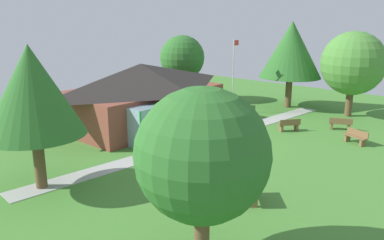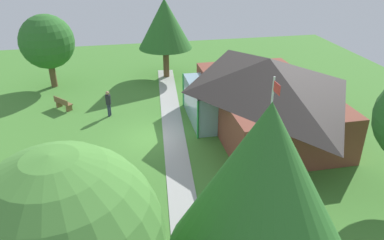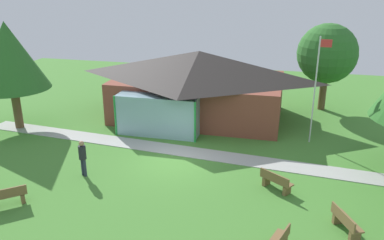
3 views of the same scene
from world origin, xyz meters
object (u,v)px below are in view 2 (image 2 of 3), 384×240
pavilion (264,92)px  bench_front_left (63,104)px  flagpole (268,139)px  bench_front_right (24,204)px  tree_lawn_corner (47,42)px  visitor_strolling_lawn (108,102)px  bench_lawn_far_right (63,237)px  tree_west_hedge (165,24)px  tree_east_hedge (264,184)px  bench_mid_right (127,188)px

pavilion → bench_front_left: 13.46m
flagpole → bench_front_left: flagpole is taller
bench_front_right → tree_lawn_corner: 15.65m
bench_front_left → visitor_strolling_lawn: bearing=19.6°
bench_lawn_far_right → bench_front_left: bearing=-109.0°
flagpole → tree_west_hedge: bearing=-173.7°
tree_lawn_corner → tree_east_hedge: bearing=21.9°
flagpole → visitor_strolling_lawn: 12.48m
bench_mid_right → tree_west_hedge: (-15.60, 3.93, 4.01)m
bench_front_left → tree_lawn_corner: bearing=152.9°
bench_mid_right → tree_west_hedge: bearing=-159.5°
tree_lawn_corner → visitor_strolling_lawn: bearing=33.9°
bench_front_right → tree_east_hedge: 11.03m
bench_lawn_far_right → tree_west_hedge: size_ratio=0.24×
visitor_strolling_lawn → tree_lawn_corner: (-6.36, -4.28, 2.53)m
bench_front_left → bench_mid_right: same height
bench_lawn_far_right → tree_east_hedge: bearing=121.9°
bench_front_left → bench_mid_right: 11.13m
bench_front_right → tree_lawn_corner: bearing=111.7°
bench_lawn_far_right → visitor_strolling_lawn: bearing=-123.6°
bench_front_left → tree_lawn_corner: tree_lawn_corner is taller
tree_lawn_corner → tree_east_hedge: 23.29m
pavilion → bench_mid_right: pavilion is taller
bench_lawn_far_right → tree_lawn_corner: (-17.66, -2.59, 3.15)m
bench_front_left → tree_east_hedge: (16.95, 7.48, 4.42)m
tree_east_hedge → tree_lawn_corner: bearing=-158.1°
bench_front_left → bench_lawn_far_right: size_ratio=0.92×
bench_front_left → tree_west_hedge: 10.19m
flagpole → visitor_strolling_lawn: size_ratio=3.37×
bench_mid_right → tree_east_hedge: bearing=63.6°
flagpole → visitor_strolling_lawn: bearing=-147.3°
bench_lawn_far_right → tree_east_hedge: 8.48m
flagpole → bench_mid_right: size_ratio=3.95×
bench_front_right → visitor_strolling_lawn: 9.65m
bench_front_right → tree_east_hedge: bearing=-19.5°
pavilion → bench_lawn_far_right: size_ratio=7.46×
tree_east_hedge → visitor_strolling_lawn: bearing=-164.0°
bench_front_left → flagpole: bearing=-2.5°
pavilion → tree_west_hedge: (-10.12, -4.57, 2.17)m
tree_west_hedge → pavilion: bearing=24.3°
flagpole → bench_mid_right: bearing=-105.5°
bench_lawn_far_right → bench_front_right: size_ratio=0.99×
tree_east_hedge → tree_west_hedge: bearing=179.1°
flagpole → tree_east_hedge: bearing=-24.7°
bench_mid_right → tree_lawn_corner: bearing=-126.8°
pavilion → tree_west_hedge: bearing=-155.7°
bench_front_left → tree_west_hedge: bearing=82.1°
bench_lawn_far_right → tree_west_hedge: (-18.18, 6.41, 4.01)m
tree_lawn_corner → bench_lawn_far_right: bearing=8.3°
bench_mid_right → bench_front_right: bearing=-52.2°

